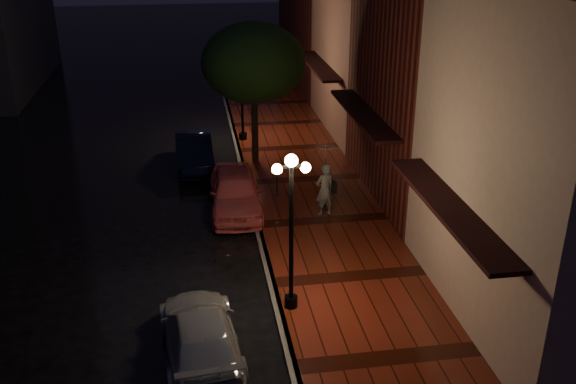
{
  "coord_description": "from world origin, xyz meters",
  "views": [
    {
      "loc": [
        -1.97,
        -19.29,
        9.76
      ],
      "look_at": [
        1.01,
        -0.27,
        1.4
      ],
      "focal_mm": 40.0,
      "sensor_mm": 36.0,
      "label": 1
    }
  ],
  "objects_px": {
    "woman_with_umbrella": "(325,169)",
    "streetlamp_near": "(291,224)",
    "streetlamp_far": "(242,87)",
    "pink_car": "(235,192)",
    "parking_meter": "(277,178)",
    "navy_car": "(194,151)",
    "street_tree": "(254,65)",
    "silver_car": "(201,335)"
  },
  "relations": [
    {
      "from": "streetlamp_far",
      "to": "street_tree",
      "type": "xyz_separation_m",
      "value": [
        0.26,
        -3.01,
        1.64
      ]
    },
    {
      "from": "pink_car",
      "to": "parking_meter",
      "type": "relative_size",
      "value": 3.61
    },
    {
      "from": "silver_car",
      "to": "navy_car",
      "type": "bearing_deg",
      "value": -95.43
    },
    {
      "from": "woman_with_umbrella",
      "to": "pink_car",
      "type": "bearing_deg",
      "value": -35.92
    },
    {
      "from": "pink_car",
      "to": "streetlamp_near",
      "type": "bearing_deg",
      "value": -80.01
    },
    {
      "from": "woman_with_umbrella",
      "to": "parking_meter",
      "type": "xyz_separation_m",
      "value": [
        -1.4,
        1.84,
        -0.98
      ]
    },
    {
      "from": "woman_with_umbrella",
      "to": "parking_meter",
      "type": "bearing_deg",
      "value": -68.54
    },
    {
      "from": "street_tree",
      "to": "silver_car",
      "type": "bearing_deg",
      "value": -102.04
    },
    {
      "from": "pink_car",
      "to": "woman_with_umbrella",
      "type": "height_order",
      "value": "woman_with_umbrella"
    },
    {
      "from": "street_tree",
      "to": "navy_car",
      "type": "height_order",
      "value": "street_tree"
    },
    {
      "from": "streetlamp_near",
      "to": "woman_with_umbrella",
      "type": "bearing_deg",
      "value": 69.33
    },
    {
      "from": "silver_car",
      "to": "woman_with_umbrella",
      "type": "distance_m",
      "value": 8.42
    },
    {
      "from": "woman_with_umbrella",
      "to": "parking_meter",
      "type": "height_order",
      "value": "woman_with_umbrella"
    },
    {
      "from": "pink_car",
      "to": "streetlamp_far",
      "type": "bearing_deg",
      "value": 84.46
    },
    {
      "from": "streetlamp_far",
      "to": "navy_car",
      "type": "height_order",
      "value": "streetlamp_far"
    },
    {
      "from": "streetlamp_far",
      "to": "parking_meter",
      "type": "distance_m",
      "value": 6.98
    },
    {
      "from": "pink_car",
      "to": "silver_car",
      "type": "distance_m",
      "value": 8.26
    },
    {
      "from": "silver_car",
      "to": "parking_meter",
      "type": "distance_m",
      "value": 9.39
    },
    {
      "from": "streetlamp_far",
      "to": "parking_meter",
      "type": "bearing_deg",
      "value": -84.49
    },
    {
      "from": "streetlamp_near",
      "to": "woman_with_umbrella",
      "type": "xyz_separation_m",
      "value": [
        2.05,
        5.43,
        -0.73
      ]
    },
    {
      "from": "streetlamp_far",
      "to": "street_tree",
      "type": "height_order",
      "value": "street_tree"
    },
    {
      "from": "streetlamp_far",
      "to": "woman_with_umbrella",
      "type": "distance_m",
      "value": 8.84
    },
    {
      "from": "pink_car",
      "to": "parking_meter",
      "type": "height_order",
      "value": "pink_car"
    },
    {
      "from": "street_tree",
      "to": "streetlamp_near",
      "type": "bearing_deg",
      "value": -91.35
    },
    {
      "from": "streetlamp_near",
      "to": "streetlamp_far",
      "type": "distance_m",
      "value": 14.0
    },
    {
      "from": "streetlamp_far",
      "to": "parking_meter",
      "type": "height_order",
      "value": "streetlamp_far"
    },
    {
      "from": "silver_car",
      "to": "woman_with_umbrella",
      "type": "xyz_separation_m",
      "value": [
        4.48,
        7.03,
        1.24
      ]
    },
    {
      "from": "silver_car",
      "to": "parking_meter",
      "type": "height_order",
      "value": "parking_meter"
    },
    {
      "from": "streetlamp_far",
      "to": "woman_with_umbrella",
      "type": "relative_size",
      "value": 1.66
    },
    {
      "from": "navy_car",
      "to": "woman_with_umbrella",
      "type": "relative_size",
      "value": 1.63
    },
    {
      "from": "pink_car",
      "to": "parking_meter",
      "type": "bearing_deg",
      "value": 26.53
    },
    {
      "from": "street_tree",
      "to": "silver_car",
      "type": "relative_size",
      "value": 1.34
    },
    {
      "from": "navy_car",
      "to": "silver_car",
      "type": "height_order",
      "value": "navy_car"
    },
    {
      "from": "street_tree",
      "to": "pink_car",
      "type": "distance_m",
      "value": 5.8
    },
    {
      "from": "street_tree",
      "to": "woman_with_umbrella",
      "type": "xyz_separation_m",
      "value": [
        1.79,
        -5.56,
        -2.38
      ]
    },
    {
      "from": "streetlamp_far",
      "to": "silver_car",
      "type": "xyz_separation_m",
      "value": [
        -2.43,
        -15.6,
        -1.97
      ]
    },
    {
      "from": "navy_car",
      "to": "parking_meter",
      "type": "xyz_separation_m",
      "value": [
        2.94,
        -3.86,
        0.19
      ]
    },
    {
      "from": "street_tree",
      "to": "parking_meter",
      "type": "relative_size",
      "value": 4.77
    },
    {
      "from": "woman_with_umbrella",
      "to": "streetlamp_near",
      "type": "bearing_deg",
      "value": 53.48
    },
    {
      "from": "pink_car",
      "to": "street_tree",
      "type": "bearing_deg",
      "value": 76.56
    },
    {
      "from": "woman_with_umbrella",
      "to": "streetlamp_far",
      "type": "bearing_deg",
      "value": -92.39
    },
    {
      "from": "navy_car",
      "to": "parking_meter",
      "type": "distance_m",
      "value": 4.86
    }
  ]
}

